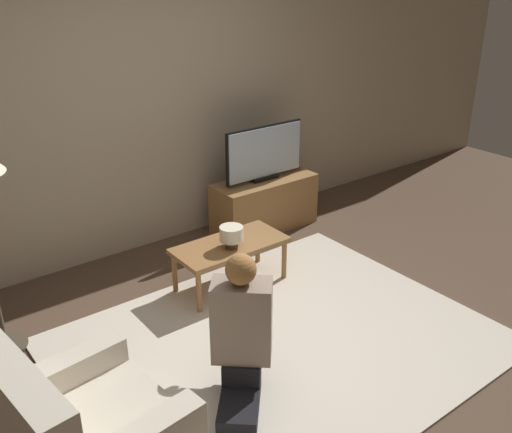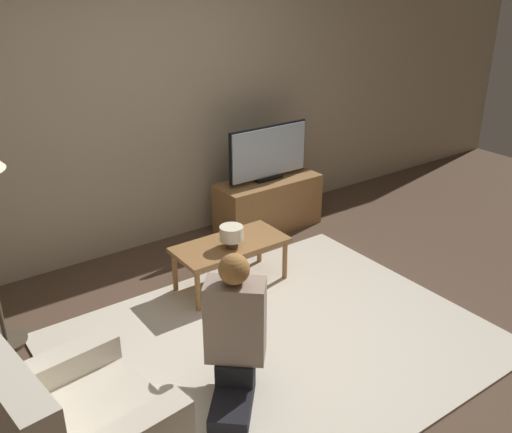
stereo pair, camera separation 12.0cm
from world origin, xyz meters
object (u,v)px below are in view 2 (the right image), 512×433
object	(u,v)px
tv	(268,153)
coffee_table	(231,248)
table_lamp	(231,235)
person_kneeling	(235,330)

from	to	relation	value
tv	coffee_table	distance (m)	1.21
coffee_table	table_lamp	xyz separation A→B (m)	(-0.03, -0.06, 0.15)
person_kneeling	table_lamp	world-z (taller)	person_kneeling
table_lamp	person_kneeling	bearing A→B (deg)	-122.50
coffee_table	person_kneeling	world-z (taller)	person_kneeling
tv	person_kneeling	size ratio (longest dim) A/B	0.92
coffee_table	table_lamp	bearing A→B (deg)	-114.73
coffee_table	person_kneeling	xyz separation A→B (m)	(-0.67, -1.06, 0.12)
tv	table_lamp	world-z (taller)	tv
tv	table_lamp	xyz separation A→B (m)	(-0.92, -0.76, -0.28)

